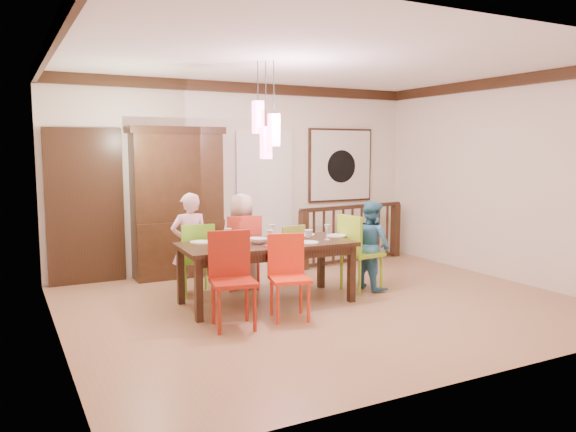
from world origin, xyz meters
name	(u,v)px	position (x,y,z in m)	size (l,w,h in m)	color
floor	(324,304)	(0.00, 0.00, 0.00)	(6.00, 6.00, 0.00)	#A97851
ceiling	(326,60)	(0.00, 0.00, 2.90)	(6.00, 6.00, 0.00)	white
wall_back	(243,176)	(0.00, 2.50, 1.45)	(6.00, 6.00, 0.00)	beige
wall_left	(53,194)	(-3.00, 0.00, 1.45)	(5.00, 5.00, 0.00)	beige
wall_right	(504,179)	(3.00, 0.00, 1.45)	(5.00, 5.00, 0.00)	beige
crown_molding	(326,67)	(0.00, 0.00, 2.82)	(6.00, 5.00, 0.16)	black
panel_door	(85,209)	(-2.40, 2.45, 1.05)	(1.04, 0.07, 2.24)	black
white_doorway	(264,201)	(0.35, 2.46, 1.05)	(0.97, 0.05, 2.22)	silver
painting	(341,165)	(1.80, 2.46, 1.60)	(1.25, 0.06, 1.25)	black
pendant_cluster	(266,130)	(-0.60, 0.37, 2.11)	(0.27, 0.21, 1.14)	#F34980
dining_table	(267,249)	(-0.60, 0.37, 0.67)	(2.13, 1.04, 0.75)	black
chair_far_left	(195,254)	(-1.24, 1.17, 0.54)	(0.46, 0.46, 0.94)	#74CF27
chair_far_mid	(242,246)	(-0.58, 1.19, 0.58)	(0.54, 0.54, 1.01)	red
chair_far_right	(287,249)	(0.10, 1.19, 0.48)	(0.43, 0.43, 0.83)	#91A131
chair_near_left	(233,274)	(-1.33, -0.35, 0.58)	(0.53, 0.53, 1.01)	maroon
chair_near_mid	(290,272)	(-0.66, -0.35, 0.53)	(0.51, 0.51, 0.93)	red
chair_end_right	(362,247)	(0.78, 0.34, 0.59)	(0.51, 0.51, 1.02)	#8BBC23
china_hutch	(177,202)	(-1.13, 2.30, 1.10)	(1.39, 0.46, 2.20)	black
balustrade	(352,233)	(1.72, 1.95, 0.50)	(2.13, 0.34, 0.96)	black
person_far_left	(190,244)	(-1.32, 1.16, 0.66)	(0.48, 0.32, 1.33)	#F6BBCE
person_far_mid	(242,241)	(-0.58, 1.21, 0.65)	(0.63, 0.41, 1.29)	tan
person_end_right	(371,245)	(0.95, 0.36, 0.60)	(0.58, 0.45, 1.19)	teal
serving_bowl	(286,240)	(-0.43, 0.19, 0.79)	(0.30, 0.30, 0.07)	yellow
small_bowl	(259,241)	(-0.71, 0.34, 0.78)	(0.20, 0.20, 0.06)	white
cup_left	(239,244)	(-1.04, 0.19, 0.79)	(0.11, 0.11, 0.09)	silver
cup_right	(309,234)	(0.04, 0.46, 0.80)	(0.11, 0.11, 0.10)	silver
plate_far_left	(201,242)	(-1.32, 0.72, 0.76)	(0.26, 0.26, 0.01)	white
plate_far_mid	(254,239)	(-0.65, 0.64, 0.76)	(0.26, 0.26, 0.01)	white
plate_far_right	(305,235)	(0.09, 0.65, 0.76)	(0.26, 0.26, 0.01)	white
plate_near_left	(223,251)	(-1.29, 0.03, 0.76)	(0.26, 0.26, 0.01)	white
plate_near_mid	(308,242)	(-0.18, 0.10, 0.76)	(0.26, 0.26, 0.01)	white
plate_end_right	(336,236)	(0.41, 0.40, 0.76)	(0.26, 0.26, 0.01)	white
wine_glass_a	(228,236)	(-1.06, 0.47, 0.84)	(0.08, 0.08, 0.19)	#590C19
wine_glass_b	(272,232)	(-0.44, 0.54, 0.84)	(0.08, 0.08, 0.19)	silver
wine_glass_c	(270,238)	(-0.67, 0.11, 0.84)	(0.08, 0.08, 0.19)	#590C19
wine_glass_d	(327,232)	(0.16, 0.21, 0.84)	(0.08, 0.08, 0.19)	silver
napkin	(273,246)	(-0.67, 0.05, 0.76)	(0.18, 0.14, 0.01)	#D83359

